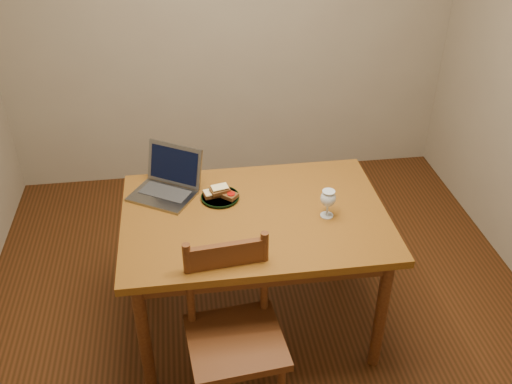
{
  "coord_description": "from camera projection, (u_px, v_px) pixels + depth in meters",
  "views": [
    {
      "loc": [
        -0.35,
        -2.28,
        2.38
      ],
      "look_at": [
        -0.02,
        0.07,
        0.8
      ],
      "focal_mm": 40.0,
      "sensor_mm": 36.0,
      "label": 1
    }
  ],
  "objects": [
    {
      "name": "back_wall",
      "position": [
        228.0,
        5.0,
        3.85
      ],
      "size": [
        3.2,
        0.02,
        2.6
      ],
      "primitive_type": "cube",
      "color": "gray",
      "rests_on": "floor"
    },
    {
      "name": "table",
      "position": [
        255.0,
        228.0,
        2.85
      ],
      "size": [
        1.3,
        0.9,
        0.74
      ],
      "color": "#56320E",
      "rests_on": "floor"
    },
    {
      "name": "sandwich_tomato",
      "position": [
        228.0,
        194.0,
        2.89
      ],
      "size": [
        0.11,
        0.11,
        0.03
      ],
      "primitive_type": null,
      "rotation": [
        0.0,
        0.0,
        -0.75
      ],
      "color": "#381E0C",
      "rests_on": "plate"
    },
    {
      "name": "plate",
      "position": [
        220.0,
        197.0,
        2.91
      ],
      "size": [
        0.2,
        0.2,
        0.02
      ],
      "primitive_type": "cylinder",
      "color": "black",
      "rests_on": "table"
    },
    {
      "name": "chair",
      "position": [
        234.0,
        329.0,
        2.51
      ],
      "size": [
        0.46,
        0.44,
        0.45
      ],
      "rotation": [
        0.0,
        0.0,
        0.1
      ],
      "color": "#3B1B0C",
      "rests_on": "floor"
    },
    {
      "name": "laptop",
      "position": [
        168.0,
        181.0,
        2.94
      ],
      "size": [
        0.41,
        0.4,
        0.22
      ],
      "rotation": [
        0.0,
        0.0,
        -0.55
      ],
      "color": "slate",
      "rests_on": "table"
    },
    {
      "name": "milk_glass",
      "position": [
        328.0,
        203.0,
        2.75
      ],
      "size": [
        0.08,
        0.08,
        0.15
      ],
      "primitive_type": null,
      "color": "white",
      "rests_on": "table"
    },
    {
      "name": "sandwich_cheese",
      "position": [
        213.0,
        193.0,
        2.9
      ],
      "size": [
        0.11,
        0.08,
        0.03
      ],
      "primitive_type": null,
      "rotation": [
        0.0,
        0.0,
        0.2
      ],
      "color": "#381E0C",
      "rests_on": "plate"
    },
    {
      "name": "floor",
      "position": [
        262.0,
        317.0,
        3.25
      ],
      "size": [
        3.2,
        3.2,
        0.02
      ],
      "primitive_type": "cube",
      "color": "black",
      "rests_on": "ground"
    },
    {
      "name": "sandwich_top",
      "position": [
        220.0,
        189.0,
        2.89
      ],
      "size": [
        0.11,
        0.08,
        0.03
      ],
      "primitive_type": null,
      "rotation": [
        0.0,
        0.0,
        0.32
      ],
      "color": "#381E0C",
      "rests_on": "plate"
    }
  ]
}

